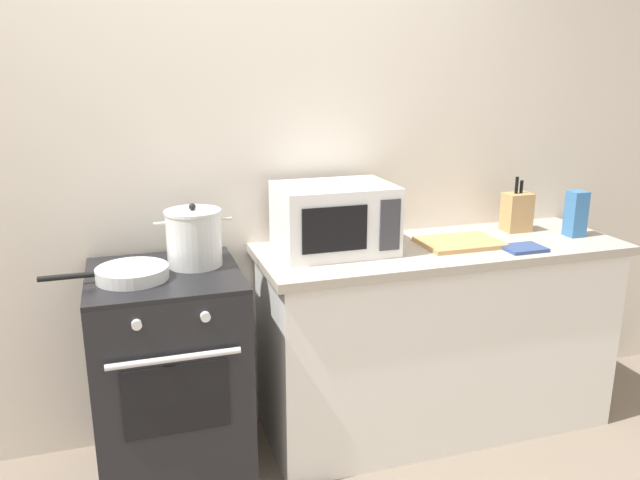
{
  "coord_description": "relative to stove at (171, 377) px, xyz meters",
  "views": [
    {
      "loc": [
        -0.48,
        -1.86,
        1.72
      ],
      "look_at": [
        0.3,
        0.6,
        1.0
      ],
      "focal_mm": 35.48,
      "sensor_mm": 36.0,
      "label": 1
    }
  ],
  "objects": [
    {
      "name": "cutting_board",
      "position": [
        1.33,
        0.0,
        0.47
      ],
      "size": [
        0.36,
        0.26,
        0.02
      ],
      "primitive_type": "cube",
      "color": "tan",
      "rests_on": "countertop_right"
    },
    {
      "name": "countertop_right",
      "position": [
        1.25,
        0.02,
        0.44
      ],
      "size": [
        1.7,
        0.6,
        0.04
      ],
      "primitive_type": "cube",
      "color": "#ADA393",
      "rests_on": "lower_cabinet_right"
    },
    {
      "name": "pasta_box",
      "position": [
        1.93,
        -0.03,
        0.57
      ],
      "size": [
        0.08,
        0.08,
        0.22
      ],
      "primitive_type": "cube",
      "color": "teal",
      "rests_on": "countertop_right"
    },
    {
      "name": "knife_block",
      "position": [
        1.72,
        0.14,
        0.56
      ],
      "size": [
        0.13,
        0.1,
        0.27
      ],
      "color": "tan",
      "rests_on": "countertop_right"
    },
    {
      "name": "stock_pot",
      "position": [
        0.13,
        0.06,
        0.58
      ],
      "size": [
        0.31,
        0.23,
        0.26
      ],
      "color": "silver",
      "rests_on": "stove"
    },
    {
      "name": "lower_cabinet_right",
      "position": [
        1.25,
        0.02,
        -0.02
      ],
      "size": [
        1.64,
        0.56,
        0.88
      ],
      "primitive_type": "cube",
      "color": "white",
      "rests_on": "ground_plane"
    },
    {
      "name": "microwave",
      "position": [
        0.75,
        0.08,
        0.61
      ],
      "size": [
        0.5,
        0.37,
        0.3
      ],
      "color": "white",
      "rests_on": "countertop_right"
    },
    {
      "name": "oven_mitt",
      "position": [
        1.56,
        -0.16,
        0.47
      ],
      "size": [
        0.18,
        0.14,
        0.02
      ],
      "primitive_type": "cube",
      "color": "#33477A",
      "rests_on": "countertop_right"
    },
    {
      "name": "back_wall",
      "position": [
        0.65,
        0.37,
        0.79
      ],
      "size": [
        4.4,
        0.1,
        2.5
      ],
      "primitive_type": "cube",
      "color": "silver",
      "rests_on": "ground_plane"
    },
    {
      "name": "stove",
      "position": [
        0.0,
        0.0,
        0.0
      ],
      "size": [
        0.6,
        0.64,
        0.92
      ],
      "color": "black",
      "rests_on": "ground_plane"
    },
    {
      "name": "frying_pan",
      "position": [
        -0.12,
        -0.04,
        0.48
      ],
      "size": [
        0.48,
        0.28,
        0.05
      ],
      "color": "silver",
      "rests_on": "stove"
    }
  ]
}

